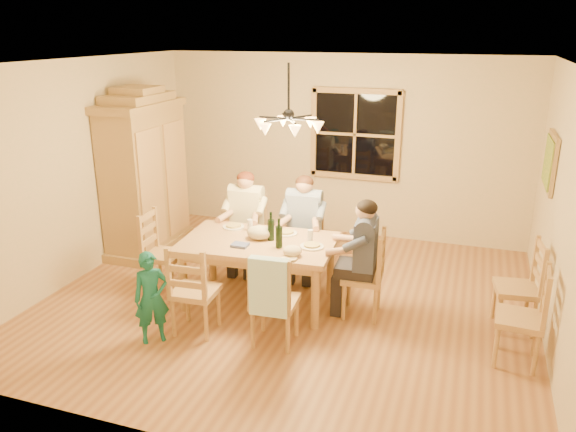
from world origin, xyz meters
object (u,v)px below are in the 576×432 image
(adult_woman, at_px, (246,209))
(chair_spare_back, at_px, (514,302))
(adult_plaid_man, at_px, (304,214))
(wine_bottle_b, at_px, (279,233))
(chair_far_right, at_px, (304,254))
(chair_spare_front, at_px, (517,333))
(chair_near_right, at_px, (275,315))
(chair_end_left, at_px, (165,267))
(armoire, at_px, (145,178))
(chandelier, at_px, (289,123))
(chair_end_right, at_px, (362,289))
(chair_near_left, at_px, (196,305))
(wine_bottle_a, at_px, (271,226))
(adult_slate_man, at_px, (364,244))
(dining_table, at_px, (259,249))
(child, at_px, (151,298))
(chair_far_left, at_px, (247,249))

(adult_woman, bearing_deg, chair_spare_back, 167.96)
(adult_plaid_man, relative_size, wine_bottle_b, 2.65)
(adult_plaid_man, bearing_deg, chair_spare_back, 164.38)
(chair_far_right, height_order, chair_spare_front, same)
(chair_near_right, distance_m, chair_end_left, 1.81)
(armoire, relative_size, adult_woman, 2.63)
(chandelier, bearing_deg, adult_woman, 140.54)
(chandelier, xyz_separation_m, wine_bottle_b, (-0.03, -0.25, -1.15))
(chair_end_right, bearing_deg, armoire, 69.93)
(armoire, height_order, chair_near_left, armoire)
(chair_near_left, distance_m, wine_bottle_a, 1.20)
(adult_plaid_man, distance_m, wine_bottle_a, 0.78)
(chandelier, height_order, chair_near_left, chandelier)
(chandelier, bearing_deg, chair_near_right, -79.89)
(chair_end_left, bearing_deg, adult_slate_man, 90.00)
(armoire, relative_size, dining_table, 1.30)
(dining_table, xyz_separation_m, chair_end_left, (-1.19, -0.07, -0.35))
(child, bearing_deg, adult_woman, 42.30)
(armoire, height_order, chair_far_left, armoire)
(child, bearing_deg, chair_near_right, -23.81)
(chandelier, xyz_separation_m, child, (-1.02, -1.27, -1.60))
(adult_slate_man, distance_m, wine_bottle_b, 0.92)
(adult_plaid_man, xyz_separation_m, child, (-0.98, -1.98, -0.36))
(chair_spare_front, bearing_deg, adult_slate_man, 77.80)
(wine_bottle_a, height_order, chair_spare_back, wine_bottle_a)
(wine_bottle_b, relative_size, chair_spare_front, 0.33)
(chair_near_right, distance_m, adult_slate_man, 1.23)
(adult_plaid_man, xyz_separation_m, adult_slate_man, (0.90, -0.75, 0.00))
(dining_table, height_order, chair_near_left, chair_near_left)
(wine_bottle_b, bearing_deg, chair_near_left, -133.07)
(adult_slate_man, bearing_deg, chair_far_right, 46.64)
(chair_far_right, relative_size, wine_bottle_a, 3.00)
(dining_table, relative_size, adult_slate_man, 2.03)
(wine_bottle_a, bearing_deg, wine_bottle_b, -48.76)
(wine_bottle_a, bearing_deg, chair_far_right, 78.67)
(adult_woman, relative_size, adult_slate_man, 1.00)
(wine_bottle_b, xyz_separation_m, child, (-0.99, -1.03, -0.44))
(chair_far_right, xyz_separation_m, child, (-0.98, -1.98, 0.18))
(chair_near_right, relative_size, chair_end_left, 1.00)
(armoire, relative_size, chair_far_left, 2.32)
(adult_woman, relative_size, chair_spare_back, 0.88)
(chair_far_left, distance_m, chair_near_left, 1.62)
(child, bearing_deg, wine_bottle_b, 4.93)
(dining_table, bearing_deg, wine_bottle_b, -22.71)
(chair_near_right, xyz_separation_m, wine_bottle_a, (-0.35, 0.84, 0.62))
(chair_near_left, xyz_separation_m, chair_end_left, (-0.81, 0.76, 0.00))
(dining_table, bearing_deg, child, -121.36)
(adult_woman, height_order, wine_bottle_b, adult_woman)
(armoire, relative_size, adult_plaid_man, 2.63)
(adult_slate_man, bearing_deg, chair_spare_back, -85.52)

